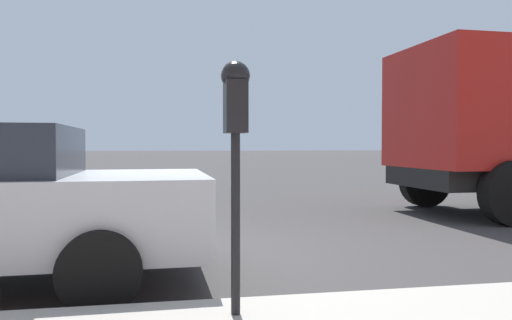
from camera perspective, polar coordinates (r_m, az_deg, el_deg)
The scene contains 2 objects.
ground_plane at distance 5.91m, azimuth -9.78°, elevation -10.82°, with size 220.00×220.00×0.00m, color #3D3A3A.
parking_meter at distance 3.26m, azimuth -2.37°, elevation 4.49°, with size 0.21×0.19×1.66m.
Camera 1 is at (-5.77, 0.07, 1.28)m, focal length 35.00 mm.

